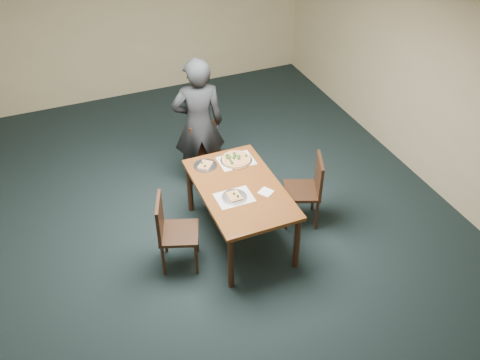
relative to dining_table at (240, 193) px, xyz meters
name	(u,v)px	position (x,y,z in m)	size (l,w,h in m)	color
ground	(219,238)	(-0.25, 0.06, -0.66)	(8.00, 8.00, 0.00)	black
room_shell	(215,112)	(-0.25, 0.06, 1.08)	(8.00, 8.00, 8.00)	#CBBB8D
dining_table	(240,193)	(0.00, 0.00, 0.00)	(0.90, 1.50, 0.75)	#582C11
chair_far	(210,153)	(0.02, 1.09, -0.14)	(0.51, 0.51, 0.91)	black
chair_left	(171,229)	(-0.86, -0.12, -0.14)	(0.54, 0.54, 0.91)	black
chair_right	(309,187)	(0.88, -0.03, -0.14)	(0.55, 0.55, 0.91)	black
diner	(198,124)	(-0.07, 1.22, 0.25)	(0.66, 0.43, 1.81)	black
placemat_main	(236,161)	(0.15, 0.49, 0.09)	(0.42, 0.32, 0.00)	white
placemat_near	(234,197)	(-0.13, -0.15, 0.09)	(0.40, 0.30, 0.00)	white
pizza_pan	(236,159)	(0.15, 0.49, 0.12)	(0.38, 0.38, 0.07)	silver
slice_plate_near	(234,197)	(-0.13, -0.15, 0.11)	(0.28, 0.28, 0.06)	silver
slice_plate_far	(205,165)	(-0.23, 0.53, 0.10)	(0.28, 0.28, 0.06)	silver
napkin	(266,192)	(0.23, -0.20, 0.09)	(0.14, 0.14, 0.01)	white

